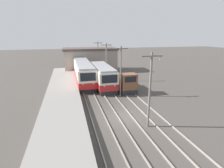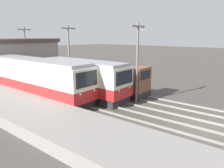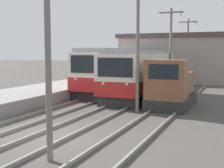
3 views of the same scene
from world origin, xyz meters
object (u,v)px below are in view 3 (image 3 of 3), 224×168
object	(u,v)px
catenary_mast_mid	(138,45)
catenary_mast_distant	(188,48)
commuter_train_center	(140,76)
catenary_mast_far	(171,47)
commuter_train_left	(123,71)
shunting_locomotive	(171,88)
catenary_mast_near	(48,39)

from	to	relation	value
catenary_mast_mid	catenary_mast_distant	bearing A→B (deg)	90.00
commuter_train_center	catenary_mast_far	size ratio (longest dim) A/B	1.48
commuter_train_left	catenary_mast_mid	xyz separation A→B (m)	(4.31, -9.04, 2.11)
commuter_train_left	catenary_mast_mid	world-z (taller)	catenary_mast_mid
shunting_locomotive	catenary_mast_far	world-z (taller)	catenary_mast_far
commuter_train_left	shunting_locomotive	world-z (taller)	commuter_train_left
commuter_train_left	catenary_mast_mid	size ratio (longest dim) A/B	2.06
catenary_mast_near	commuter_train_left	bearing A→B (deg)	103.48
commuter_train_center	catenary_mast_far	distance (m)	4.40
catenary_mast_mid	catenary_mast_far	world-z (taller)	same
commuter_train_left	shunting_locomotive	size ratio (longest dim) A/B	2.76
catenary_mast_near	commuter_train_center	bearing A→B (deg)	96.01
commuter_train_center	catenary_mast_distant	size ratio (longest dim) A/B	1.48
catenary_mast_mid	commuter_train_left	bearing A→B (deg)	115.47
catenary_mast_distant	catenary_mast_near	bearing A→B (deg)	-90.00
commuter_train_center	catenary_mast_distant	xyz separation A→B (m)	(1.51, 12.45, 2.17)
catenary_mast_distant	catenary_mast_far	bearing A→B (deg)	-90.00
commuter_train_left	commuter_train_center	size ratio (longest dim) A/B	1.39
commuter_train_center	catenary_mast_far	world-z (taller)	catenary_mast_far
catenary_mast_near	catenary_mast_far	bearing A→B (deg)	90.00
catenary_mast_mid	catenary_mast_far	distance (m)	8.92
commuter_train_left	catenary_mast_mid	distance (m)	10.24
commuter_train_center	catenary_mast_mid	world-z (taller)	catenary_mast_mid
commuter_train_left	catenary_mast_distant	bearing A→B (deg)	63.93
catenary_mast_near	catenary_mast_far	xyz separation A→B (m)	(0.00, 17.85, 0.00)
commuter_train_left	commuter_train_center	world-z (taller)	commuter_train_left
commuter_train_left	catenary_mast_near	bearing A→B (deg)	-76.52
catenary_mast_near	catenary_mast_distant	bearing A→B (deg)	90.00
commuter_train_center	catenary_mast_mid	xyz separation A→B (m)	(1.51, -5.40, 2.17)
catenary_mast_mid	catenary_mast_distant	world-z (taller)	same
shunting_locomotive	catenary_mast_mid	bearing A→B (deg)	-122.77
catenary_mast_mid	shunting_locomotive	bearing A→B (deg)	57.23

